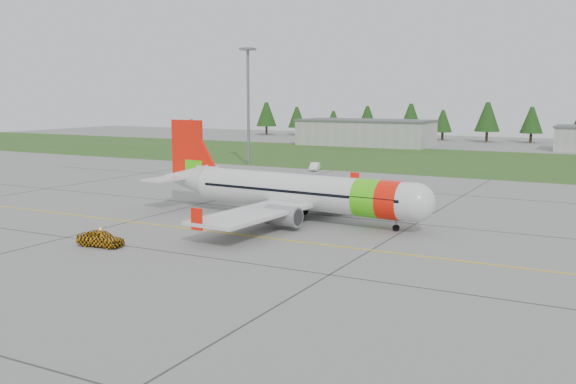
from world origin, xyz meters
The scene contains 9 objects.
ground centered at (0.00, 0.00, 0.00)m, with size 320.00×320.00×0.00m, color gray.
aircraft centered at (-1.28, 16.76, 2.76)m, with size 31.65×29.21×9.58m.
follow_me_car centered at (-9.97, -1.10, 2.00)m, with size 1.61×1.37×4.01m, color orange.
service_van centered at (-17.89, 55.74, 1.96)m, with size 1.36×1.29×3.91m, color white.
grass_strip centered at (0.00, 82.00, 0.01)m, with size 320.00×50.00×0.03m, color #30561E.
taxi_guideline centered at (0.00, 8.00, 0.01)m, with size 120.00×0.25×0.02m, color gold.
hangar_west centered at (-30.00, 110.00, 3.00)m, with size 32.00×14.00×6.00m, color #A8A8A3.
floodlight_mast centered at (-32.00, 58.00, 10.00)m, with size 0.50×0.50×20.00m, color slate.
treeline centered at (0.00, 138.00, 5.00)m, with size 160.00×8.00×10.00m, color #1C3F14, non-canonical shape.
Camera 1 is at (27.53, -39.03, 12.19)m, focal length 40.00 mm.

